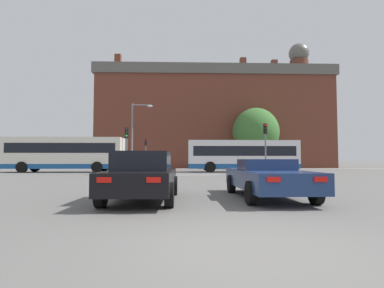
{
  "coord_description": "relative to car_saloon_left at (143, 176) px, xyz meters",
  "views": [
    {
      "loc": [
        -0.83,
        -4.13,
        1.21
      ],
      "look_at": [
        0.0,
        21.91,
        2.54
      ],
      "focal_mm": 28.0,
      "sensor_mm": 36.0,
      "label": 1
    }
  ],
  "objects": [
    {
      "name": "car_saloon_left",
      "position": [
        0.0,
        0.0,
        0.0
      ],
      "size": [
        1.97,
        4.36,
        1.44
      ],
      "rotation": [
        0.0,
        0.0,
        -0.01
      ],
      "color": "black",
      "rests_on": "ground_plane"
    },
    {
      "name": "car_roadster_right",
      "position": [
        3.83,
        0.52,
        -0.09
      ],
      "size": [
        2.03,
        4.83,
        1.21
      ],
      "rotation": [
        0.0,
        0.0,
        0.02
      ],
      "color": "navy",
      "rests_on": "ground_plane"
    },
    {
      "name": "bus_crossing_lead",
      "position": [
        6.87,
        19.5,
        0.86
      ],
      "size": [
        10.31,
        2.76,
        2.97
      ],
      "rotation": [
        0.0,
        0.0,
        1.57
      ],
      "color": "silver",
      "rests_on": "ground_plane"
    },
    {
      "name": "traffic_light_near_right",
      "position": [
        7.66,
        14.29,
        1.98
      ],
      "size": [
        0.26,
        0.31,
        4.01
      ],
      "color": "slate",
      "rests_on": "ground_plane"
    },
    {
      "name": "tree_by_building",
      "position": [
        10.9,
        30.44,
        4.08
      ],
      "size": [
        6.13,
        6.13,
        8.04
      ],
      "color": "#4C3823",
      "rests_on": "ground_plane"
    },
    {
      "name": "stop_line_strip",
      "position": [
        1.99,
        14.26,
        -0.73
      ],
      "size": [
        8.06,
        0.3,
        0.01
      ],
      "primitive_type": "cube",
      "color": "silver",
      "rests_on": "ground_plane"
    },
    {
      "name": "ground_plane",
      "position": [
        1.99,
        -4.76,
        -0.73
      ],
      "size": [
        400.0,
        400.0,
        0.0
      ],
      "primitive_type": "plane",
      "color": "#605E5B"
    },
    {
      "name": "traffic_light_far_left",
      "position": [
        -3.3,
        27.52,
        1.76
      ],
      "size": [
        0.26,
        0.31,
        3.66
      ],
      "color": "slate",
      "rests_on": "ground_plane"
    },
    {
      "name": "pedestrian_waiting",
      "position": [
        4.44,
        27.77,
        0.3
      ],
      "size": [
        0.45,
        0.41,
        1.75
      ],
      "rotation": [
        0.0,
        0.0,
        0.63
      ],
      "color": "brown",
      "rests_on": "ground_plane"
    },
    {
      "name": "far_pavement",
      "position": [
        1.99,
        28.27,
        -0.73
      ],
      "size": [
        68.96,
        2.5,
        0.01
      ],
      "primitive_type": "cube",
      "color": "gray",
      "rests_on": "ground_plane"
    },
    {
      "name": "traffic_light_near_left",
      "position": [
        -3.26,
        14.86,
        1.79
      ],
      "size": [
        0.26,
        0.31,
        3.72
      ],
      "color": "slate",
      "rests_on": "ground_plane"
    },
    {
      "name": "pedestrian_walking_east",
      "position": [
        5.27,
        27.8,
        0.27
      ],
      "size": [
        0.46,
        0.4,
        1.71
      ],
      "rotation": [
        0.0,
        0.0,
        2.58
      ],
      "color": "brown",
      "rests_on": "ground_plane"
    },
    {
      "name": "street_lamp_junction",
      "position": [
        -3.26,
        19.5,
        3.29
      ],
      "size": [
        1.99,
        0.36,
        6.52
      ],
      "color": "slate",
      "rests_on": "ground_plane"
    },
    {
      "name": "traffic_light_far_right",
      "position": [
        7.54,
        27.27,
        1.78
      ],
      "size": [
        0.26,
        0.31,
        3.7
      ],
      "color": "slate",
      "rests_on": "ground_plane"
    },
    {
      "name": "bus_crossing_trailing",
      "position": [
        -9.86,
        19.55,
        1.01
      ],
      "size": [
        10.76,
        2.65,
        3.23
      ],
      "rotation": [
        0.0,
        0.0,
        1.57
      ],
      "color": "silver",
      "rests_on": "ground_plane"
    },
    {
      "name": "brick_civic_building",
      "position": [
        5.98,
        37.85,
        6.65
      ],
      "size": [
        34.17,
        12.91,
        19.84
      ],
      "color": "brown",
      "rests_on": "ground_plane"
    }
  ]
}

